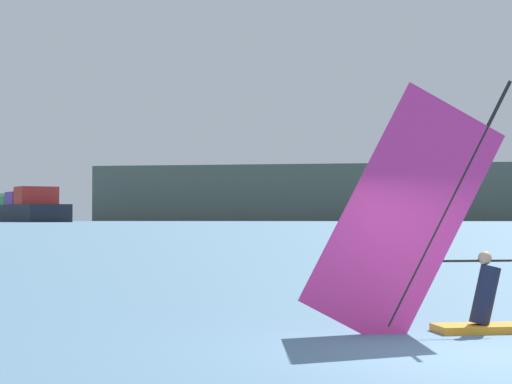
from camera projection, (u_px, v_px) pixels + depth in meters
name	position (u px, v px, depth m)	size (l,w,h in m)	color
ground_plane	(444.00, 352.00, 12.62)	(4000.00, 4000.00, 0.00)	#476B84
windsurfer	(449.00, 262.00, 14.75)	(4.37, 1.96, 4.31)	orange
cargo_ship	(1.00, 209.00, 609.27)	(163.30, 176.26, 33.52)	black
distant_headland	(491.00, 197.00, 1000.82)	(745.12, 422.92, 50.43)	#4C564C
small_sailboat	(427.00, 224.00, 178.82)	(8.64, 8.54, 10.34)	white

